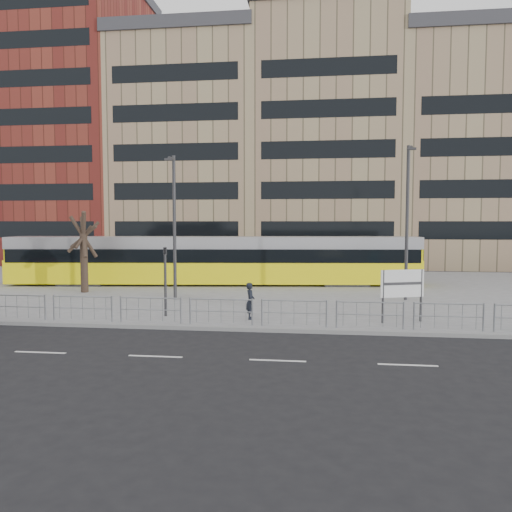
# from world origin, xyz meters

# --- Properties ---
(ground) EXTENTS (120.00, 120.00, 0.00)m
(ground) POSITION_xyz_m (0.00, 0.00, 0.00)
(ground) COLOR black
(ground) RESTS_ON ground
(plaza) EXTENTS (64.00, 24.00, 0.15)m
(plaza) POSITION_xyz_m (0.00, 12.00, 0.07)
(plaza) COLOR slate
(plaza) RESTS_ON ground
(kerb) EXTENTS (64.00, 0.25, 0.17)m
(kerb) POSITION_xyz_m (0.00, 0.05, 0.07)
(kerb) COLOR gray
(kerb) RESTS_ON ground
(building_row) EXTENTS (70.40, 18.40, 31.20)m
(building_row) POSITION_xyz_m (1.55, 34.27, 12.91)
(building_row) COLOR maroon
(building_row) RESTS_ON ground
(pedestrian_barrier) EXTENTS (32.07, 0.07, 1.10)m
(pedestrian_barrier) POSITION_xyz_m (2.00, 0.50, 0.98)
(pedestrian_barrier) COLOR gray
(pedestrian_barrier) RESTS_ON plaza
(road_markings) EXTENTS (62.00, 0.12, 0.01)m
(road_markings) POSITION_xyz_m (1.00, -4.00, 0.01)
(road_markings) COLOR white
(road_markings) RESTS_ON ground
(tram) EXTENTS (27.44, 5.55, 3.22)m
(tram) POSITION_xyz_m (-3.70, 13.30, 1.77)
(tram) COLOR #FFF00D
(tram) RESTS_ON plaza
(station_sign) EXTENTS (1.86, 0.71, 2.23)m
(station_sign) POSITION_xyz_m (6.77, 1.92, 1.69)
(station_sign) COLOR #2D2D30
(station_sign) RESTS_ON plaza
(pedestrian) EXTENTS (0.45, 0.63, 1.59)m
(pedestrian) POSITION_xyz_m (0.34, 1.82, 0.95)
(pedestrian) COLOR black
(pedestrian) RESTS_ON plaza
(traffic_light_west) EXTENTS (0.23, 0.25, 3.10)m
(traffic_light_west) POSITION_xyz_m (-3.53, 2.02, 2.12)
(traffic_light_west) COLOR #2D2D30
(traffic_light_west) RESTS_ON plaza
(lamp_post_west) EXTENTS (0.45, 1.04, 7.76)m
(lamp_post_west) POSITION_xyz_m (-4.49, 6.78, 4.40)
(lamp_post_west) COLOR #2D2D30
(lamp_post_west) RESTS_ON plaza
(lamp_post_east) EXTENTS (0.45, 1.04, 8.27)m
(lamp_post_east) POSITION_xyz_m (7.97, 8.05, 4.66)
(lamp_post_east) COLOR #2D2D30
(lamp_post_east) RESTS_ON plaza
(bare_tree) EXTENTS (4.76, 4.76, 7.09)m
(bare_tree) POSITION_xyz_m (-10.63, 8.74, 5.08)
(bare_tree) COLOR black
(bare_tree) RESTS_ON plaza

